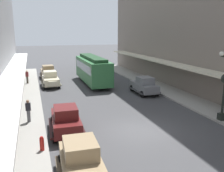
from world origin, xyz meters
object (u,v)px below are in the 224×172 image
object	(u,v)px
parked_car_3	(66,119)
parked_car_4	(48,71)
pedestrian_1	(27,77)
parked_car_0	(144,85)
streetcar	(93,69)
parked_car_1	(81,162)
pedestrian_0	(28,111)
parked_car_2	(50,79)
fire_hydrant	(42,143)

from	to	relation	value
parked_car_3	parked_car_4	distance (m)	19.90
parked_car_3	pedestrian_1	xyz separation A→B (m)	(-2.56, 16.37, 0.05)
parked_car_0	streetcar	size ratio (longest dim) A/B	0.44
pedestrian_1	parked_car_1	bearing A→B (deg)	-83.52
streetcar	pedestrian_0	xyz separation A→B (m)	(-7.65, -11.99, -0.91)
parked_car_0	pedestrian_1	size ratio (longest dim) A/B	2.60
pedestrian_1	parked_car_4	bearing A→B (deg)	52.10
pedestrian_0	parked_car_2	bearing A→B (deg)	78.51
fire_hydrant	pedestrian_1	size ratio (longest dim) A/B	0.50
parked_car_0	parked_car_4	distance (m)	15.24
parked_car_0	parked_car_2	distance (m)	11.36
parked_car_0	pedestrian_0	distance (m)	12.74
parked_car_0	fire_hydrant	distance (m)	14.80
parked_car_3	parked_car_4	world-z (taller)	same
streetcar	pedestrian_0	distance (m)	14.25
parked_car_1	fire_hydrant	world-z (taller)	parked_car_1
parked_car_1	fire_hydrant	bearing A→B (deg)	115.52
parked_car_1	parked_car_2	size ratio (longest dim) A/B	1.00
parked_car_0	parked_car_2	xyz separation A→B (m)	(-9.18, 6.70, 0.00)
parked_car_2	parked_car_3	xyz separation A→B (m)	(-0.10, -14.36, 0.00)
parked_car_2	streetcar	world-z (taller)	streetcar
parked_car_2	parked_car_3	distance (m)	14.36
parked_car_0	fire_hydrant	size ratio (longest dim) A/B	5.20
parked_car_2	parked_car_4	xyz separation A→B (m)	(0.08, 5.54, 0.00)
parked_car_2	parked_car_4	size ratio (longest dim) A/B	1.00
parked_car_0	parked_car_4	bearing A→B (deg)	126.62
streetcar	pedestrian_0	bearing A→B (deg)	-122.54
parked_car_2	parked_car_1	bearing A→B (deg)	-90.48
fire_hydrant	pedestrian_0	size ratio (longest dim) A/B	0.50
parked_car_2	parked_car_0	bearing A→B (deg)	-36.11
parked_car_3	streetcar	size ratio (longest dim) A/B	0.45
parked_car_0	parked_car_3	size ratio (longest dim) A/B	0.99
parked_car_3	parked_car_4	bearing A→B (deg)	89.45
streetcar	pedestrian_0	size ratio (longest dim) A/B	5.86
parked_car_1	pedestrian_1	size ratio (longest dim) A/B	2.63
pedestrian_0	parked_car_4	bearing A→B (deg)	81.82
fire_hydrant	parked_car_4	bearing A→B (deg)	85.34
parked_car_0	fire_hydrant	world-z (taller)	parked_car_0
parked_car_3	parked_car_0	bearing A→B (deg)	39.54
parked_car_2	pedestrian_0	size ratio (longest dim) A/B	2.62
parked_car_2	parked_car_3	bearing A→B (deg)	-90.42
parked_car_3	fire_hydrant	size ratio (longest dim) A/B	5.26
pedestrian_1	parked_car_2	bearing A→B (deg)	-37.08
parked_car_2	pedestrian_1	distance (m)	3.34
parked_car_1	parked_car_4	world-z (taller)	same
streetcar	fire_hydrant	world-z (taller)	streetcar
parked_car_0	pedestrian_1	xyz separation A→B (m)	(-11.84, 8.71, 0.05)
parked_car_4	parked_car_2	bearing A→B (deg)	-90.87
parked_car_4	streetcar	size ratio (longest dim) A/B	0.45
parked_car_1	parked_car_2	world-z (taller)	same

